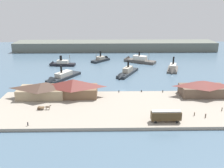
{
  "coord_description": "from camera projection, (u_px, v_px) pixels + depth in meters",
  "views": [
    {
      "loc": [
        -7.53,
        -114.62,
        41.73
      ],
      "look_at": [
        -5.15,
        4.99,
        2.0
      ],
      "focal_mm": 39.49,
      "sensor_mm": 36.0,
      "label": 1
    }
  ],
  "objects": [
    {
      "name": "far_headland",
      "position": [
        115.0,
        46.0,
        225.17
      ],
      "size": [
        180.0,
        24.0,
        8.0
      ],
      "primitive_type": "cube",
      "color": "#60665B",
      "rests_on": "ground"
    },
    {
      "name": "pedestrian_standing_center",
      "position": [
        28.0,
        124.0,
        84.91
      ],
      "size": [
        0.38,
        0.38,
        1.52
      ],
      "color": "#232328",
      "rests_on": "quay_promenade"
    },
    {
      "name": "seawall_edge",
      "position": [
        123.0,
        92.0,
        118.48
      ],
      "size": [
        110.0,
        0.8,
        1.0
      ],
      "primitive_type": "cube",
      "color": "gray",
      "rests_on": "ground"
    },
    {
      "name": "ferry_shed_east_terminal",
      "position": [
        42.0,
        90.0,
        110.02
      ],
      "size": [
        20.87,
        11.34,
        6.43
      ],
      "color": "#998466",
      "rests_on": "quay_promenade"
    },
    {
      "name": "ferry_approaching_east",
      "position": [
        173.0,
        69.0,
        156.33
      ],
      "size": [
        11.18,
        19.53,
        10.92
      ],
      "color": "#514C47",
      "rests_on": "ground"
    },
    {
      "name": "ferry_approaching_west",
      "position": [
        60.0,
        78.0,
        138.68
      ],
      "size": [
        18.59,
        25.58,
        10.13
      ],
      "color": "#23282D",
      "rests_on": "ground"
    },
    {
      "name": "ferry_near_quay",
      "position": [
        126.0,
        73.0,
        147.59
      ],
      "size": [
        15.78,
        24.74,
        9.96
      ],
      "color": "#23282D",
      "rests_on": "ground"
    },
    {
      "name": "pedestrian_near_east_shed",
      "position": [
        222.0,
        109.0,
        96.65
      ],
      "size": [
        0.38,
        0.38,
        1.55
      ],
      "color": "#6B5B4C",
      "rests_on": "quay_promenade"
    },
    {
      "name": "ferry_moored_west",
      "position": [
        136.0,
        60.0,
        180.54
      ],
      "size": [
        24.46,
        17.94,
        10.45
      ],
      "color": "#514C47",
      "rests_on": "ground"
    },
    {
      "name": "pedestrian_near_cart",
      "position": [
        206.0,
        116.0,
        90.95
      ],
      "size": [
        0.41,
        0.41,
        1.67
      ],
      "color": "#4C3D33",
      "rests_on": "quay_promenade"
    },
    {
      "name": "mooring_post_east",
      "position": [
        163.0,
        91.0,
        116.66
      ],
      "size": [
        0.44,
        0.44,
        0.9
      ],
      "primitive_type": "cylinder",
      "color": "black",
      "rests_on": "quay_promenade"
    },
    {
      "name": "mooring_post_west",
      "position": [
        119.0,
        91.0,
        116.64
      ],
      "size": [
        0.44,
        0.44,
        0.9
      ],
      "primitive_type": "cylinder",
      "color": "black",
      "rests_on": "quay_promenade"
    },
    {
      "name": "quay_promenade",
      "position": [
        126.0,
        108.0,
        100.99
      ],
      "size": [
        110.0,
        36.0,
        1.2
      ],
      "primitive_type": "cube",
      "color": "#9E9384",
      "rests_on": "ground"
    },
    {
      "name": "ferry_shed_central_terminal",
      "position": [
        203.0,
        88.0,
        111.87
      ],
      "size": [
        20.52,
        10.37,
        7.04
      ],
      "color": "brown",
      "rests_on": "quay_promenade"
    },
    {
      "name": "ground_plane",
      "position": [
        123.0,
        91.0,
        122.05
      ],
      "size": [
        320.0,
        320.0,
        0.0
      ],
      "primitive_type": "plane",
      "color": "slate"
    },
    {
      "name": "ferry_shed_customs_shed",
      "position": [
        73.0,
        88.0,
        110.73
      ],
      "size": [
        21.86,
        10.86,
        7.98
      ],
      "color": "brown",
      "rests_on": "quay_promenade"
    },
    {
      "name": "ferry_mid_harbor",
      "position": [
        60.0,
        64.0,
        170.61
      ],
      "size": [
        18.89,
        6.64,
        9.24
      ],
      "color": "black",
      "rests_on": "ground"
    },
    {
      "name": "horse_cart",
      "position": [
        44.0,
        107.0,
        97.74
      ],
      "size": [
        5.48,
        1.45,
        1.87
      ],
      "color": "brown",
      "rests_on": "quay_promenade"
    },
    {
      "name": "ferry_departing_north",
      "position": [
        102.0,
        59.0,
        184.23
      ],
      "size": [
        14.97,
        16.11,
        9.41
      ],
      "color": "#23282D",
      "rests_on": "ground"
    },
    {
      "name": "pedestrian_walking_east",
      "position": [
        194.0,
        114.0,
        92.45
      ],
      "size": [
        0.38,
        0.38,
        1.54
      ],
      "color": "#6B5B4C",
      "rests_on": "quay_promenade"
    },
    {
      "name": "street_tram",
      "position": [
        166.0,
        115.0,
        87.14
      ],
      "size": [
        10.71,
        2.63,
        4.34
      ],
      "color": "#4C381E",
      "rests_on": "quay_promenade"
    },
    {
      "name": "mooring_post_center_west",
      "position": [
        141.0,
        91.0,
        117.05
      ],
      "size": [
        0.44,
        0.44,
        0.9
      ],
      "primitive_type": "cylinder",
      "color": "black",
      "rests_on": "quay_promenade"
    }
  ]
}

